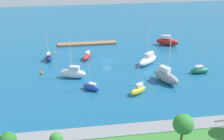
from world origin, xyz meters
TOP-DOWN VIEW (x-y plane):
  - water at (0.00, 0.00)m, footprint 160.00×160.00m
  - pier_dock at (5.14, -15.04)m, footprint 20.09×2.78m
  - breakwater at (0.00, 34.68)m, footprint 64.11×3.38m
  - park_tree_west at (-7.25, 40.04)m, footprint 3.41×3.41m
  - park_tree_mideast at (12.96, 39.78)m, footprint 2.11×2.11m
  - sailboat_white_off_beacon at (-11.25, 4.10)m, footprint 7.49×6.79m
  - sailboat_red_east_end at (-21.88, -10.37)m, footprint 7.69×5.11m
  - sailboat_gray_inner_mooring at (-12.85, 15.52)m, footprint 5.70×7.84m
  - sailboat_green_outer_mooring at (-23.65, 11.77)m, footprint 5.55×2.15m
  - sailboat_navy_along_channel at (17.24, -2.91)m, footprint 2.01×5.36m
  - sailboat_blue_lone_north at (6.04, 16.88)m, footprint 4.59×3.95m
  - sailboat_yellow_lone_south at (-4.65, 20.24)m, footprint 4.71×3.80m
  - sailboat_white_center_basin at (10.24, 9.80)m, footprint 7.05×3.78m
  - sailboat_red_mid_basin at (5.89, -2.14)m, footprint 3.58×5.06m
  - mooring_buoy_orange at (18.62, 6.38)m, footprint 0.75×0.75m
  - mooring_buoy_yellow at (15.64, -7.94)m, footprint 0.63×0.63m

SIDE VIEW (x-z plane):
  - water at x=0.00m, z-range 0.00..0.00m
  - pier_dock at x=5.14m, z-range 0.00..0.62m
  - mooring_buoy_yellow at x=15.64m, z-range 0.00..0.63m
  - mooring_buoy_orange at x=18.62m, z-range 0.00..0.75m
  - breakwater at x=0.00m, z-range 0.00..1.44m
  - sailboat_blue_lone_north at x=6.04m, z-range -3.29..5.03m
  - sailboat_green_outer_mooring at x=-23.65m, z-range -2.89..4.70m
  - sailboat_red_mid_basin at x=5.89m, z-range -2.67..4.48m
  - sailboat_yellow_lone_south at x=-4.65m, z-range -2.52..4.55m
  - sailboat_navy_along_channel at x=17.24m, z-range -2.87..4.94m
  - sailboat_white_off_beacon at x=-11.25m, z-range -5.24..7.99m
  - sailboat_red_east_end at x=-21.88m, z-range -4.08..6.92m
  - sailboat_white_center_basin at x=10.24m, z-range -3.96..6.80m
  - sailboat_gray_inner_mooring at x=-12.85m, z-range -4.55..7.80m
  - park_tree_mideast at x=12.96m, z-range 2.47..6.96m
  - park_tree_west at x=-7.25m, z-range 2.60..8.64m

